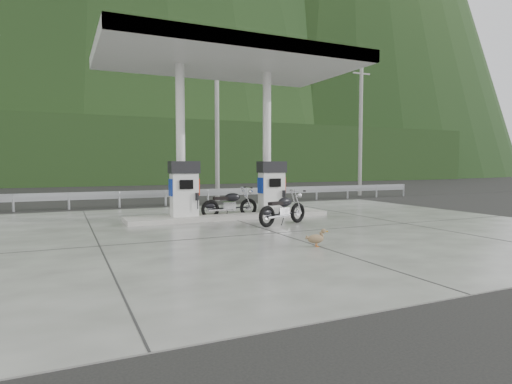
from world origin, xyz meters
name	(u,v)px	position (x,y,z in m)	size (l,w,h in m)	color
ground	(261,229)	(0.00, 0.00, 0.00)	(160.00, 160.00, 0.00)	black
forecourt_apron	(261,228)	(0.00, 0.00, 0.01)	(18.00, 14.00, 0.02)	#61605C
pump_island	(230,216)	(0.00, 2.50, 0.10)	(7.00, 1.40, 0.15)	gray
gas_pump_left	(184,189)	(-1.60, 2.50, 1.07)	(0.95, 0.55, 1.80)	silver
gas_pump_right	(272,187)	(1.60, 2.50, 1.07)	(0.95, 0.55, 1.80)	silver
canopy_column_left	(181,140)	(-1.60, 2.90, 2.67)	(0.30, 0.30, 5.00)	silver
canopy_column_right	(267,142)	(1.60, 2.90, 2.67)	(0.30, 0.30, 5.00)	silver
canopy_roof	(229,60)	(0.00, 2.50, 5.37)	(8.50, 5.00, 0.40)	beige
guardrail	(187,189)	(0.00, 8.00, 0.71)	(26.00, 0.16, 1.42)	#95989C
road	(170,199)	(0.00, 11.50, 0.00)	(60.00, 7.00, 0.01)	black
utility_pole_b	(217,122)	(2.00, 9.50, 4.00)	(0.22, 0.22, 8.00)	gray
utility_pole_c	(361,128)	(11.00, 9.50, 4.00)	(0.22, 0.22, 8.00)	gray
tree_band	(123,152)	(0.00, 30.00, 3.00)	(80.00, 6.00, 6.00)	black
forested_hills	(98,176)	(0.00, 60.00, 0.00)	(100.00, 40.00, 140.00)	black
motorcycle_left	(230,204)	(0.04, 2.63, 0.48)	(1.94, 0.61, 0.92)	black
motorcycle_right	(283,210)	(0.91, 0.34, 0.47)	(1.91, 0.60, 0.90)	black
duck	(316,239)	(-0.08, -3.07, 0.19)	(0.47, 0.13, 0.34)	brown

